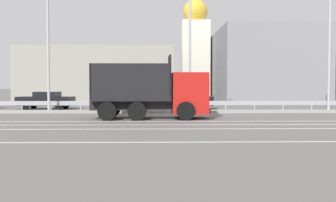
% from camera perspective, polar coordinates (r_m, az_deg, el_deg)
% --- Properties ---
extents(ground_plane, '(320.00, 320.00, 0.00)m').
position_cam_1_polar(ground_plane, '(25.43, 2.56, -2.07)').
color(ground_plane, '#605E5B').
extents(lane_strip_0, '(49.56, 0.16, 0.01)m').
position_cam_1_polar(lane_strip_0, '(21.16, -2.88, -2.97)').
color(lane_strip_0, silver).
rests_on(lane_strip_0, ground_plane).
extents(lane_strip_1, '(49.56, 0.16, 0.01)m').
position_cam_1_polar(lane_strip_1, '(19.39, -3.04, -3.46)').
color(lane_strip_1, silver).
rests_on(lane_strip_1, ground_plane).
extents(lane_strip_2, '(49.56, 0.16, 0.01)m').
position_cam_1_polar(lane_strip_2, '(17.56, -3.23, -4.07)').
color(lane_strip_2, silver).
rests_on(lane_strip_2, ground_plane).
extents(lane_strip_3, '(49.56, 0.16, 0.01)m').
position_cam_1_polar(lane_strip_3, '(13.57, -3.82, -5.99)').
color(lane_strip_3, silver).
rests_on(lane_strip_3, ground_plane).
extents(median_island, '(27.26, 1.10, 0.18)m').
position_cam_1_polar(median_island, '(27.67, 2.25, -1.52)').
color(median_island, gray).
rests_on(median_island, ground_plane).
extents(median_guardrail, '(49.56, 0.09, 0.78)m').
position_cam_1_polar(median_guardrail, '(28.82, 2.11, -0.41)').
color(median_guardrail, '#9EA0A5').
rests_on(median_guardrail, ground_plane).
extents(dump_truck, '(6.83, 2.86, 3.64)m').
position_cam_1_polar(dump_truck, '(22.88, -0.41, 0.83)').
color(dump_truck, red).
rests_on(dump_truck, ground_plane).
extents(median_road_sign, '(0.71, 0.16, 2.56)m').
position_cam_1_polar(median_road_sign, '(27.68, -6.67, 1.05)').
color(median_road_sign, white).
rests_on(median_road_sign, ground_plane).
extents(street_lamp_1, '(0.71, 1.85, 8.36)m').
position_cam_1_polar(street_lamp_1, '(28.82, -17.11, 7.54)').
color(street_lamp_1, '#ADADB2').
rests_on(street_lamp_1, ground_plane).
extents(street_lamp_2, '(0.71, 2.54, 10.63)m').
position_cam_1_polar(street_lamp_2, '(27.58, 3.20, 10.46)').
color(street_lamp_2, '#ADADB2').
rests_on(street_lamp_2, ground_plane).
extents(street_lamp_3, '(0.71, 2.55, 10.84)m').
position_cam_1_polar(street_lamp_3, '(30.24, 22.53, 9.78)').
color(street_lamp_3, '#ADADB2').
rests_on(street_lamp_3, ground_plane).
extents(parked_car_1, '(4.49, 2.12, 1.41)m').
position_cam_1_polar(parked_car_1, '(33.12, -17.29, 0.13)').
color(parked_car_1, black).
rests_on(parked_car_1, ground_plane).
extents(parked_car_2, '(4.47, 1.95, 1.38)m').
position_cam_1_polar(parked_car_2, '(31.26, -7.04, 0.05)').
color(parked_car_2, '#A3A3A8').
rests_on(parked_car_2, ground_plane).
extents(parked_car_3, '(4.01, 2.26, 1.51)m').
position_cam_1_polar(parked_car_3, '(31.56, 3.11, 0.19)').
color(parked_car_3, black).
rests_on(parked_car_3, ground_plane).
extents(background_building_0, '(17.20, 10.22, 6.16)m').
position_cam_1_polar(background_building_0, '(47.21, -9.86, 3.70)').
color(background_building_0, gray).
rests_on(background_building_0, ground_plane).
extents(background_building_1, '(10.96, 13.42, 8.30)m').
position_cam_1_polar(background_building_1, '(47.64, 13.74, 4.94)').
color(background_building_1, gray).
rests_on(background_building_1, ground_plane).
extents(church_tower, '(3.60, 3.60, 14.06)m').
position_cam_1_polar(church_tower, '(52.33, 3.97, 7.29)').
color(church_tower, silver).
rests_on(church_tower, ground_plane).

